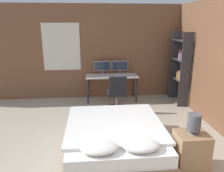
% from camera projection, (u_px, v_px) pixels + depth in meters
% --- Properties ---
extents(wall_back, '(12.00, 0.08, 2.70)m').
position_uv_depth(wall_back, '(111.00, 52.00, 6.40)').
color(wall_back, brown).
rests_on(wall_back, ground_plane).
extents(bed, '(1.68, 1.92, 0.57)m').
position_uv_depth(bed, '(115.00, 137.00, 3.86)').
color(bed, '#846647').
rests_on(bed, ground_plane).
extents(nightstand, '(0.48, 0.41, 0.59)m').
position_uv_depth(nightstand, '(191.00, 151.00, 3.38)').
color(nightstand, '#997551').
rests_on(nightstand, ground_plane).
extents(bedside_lamp, '(0.20, 0.20, 0.32)m').
position_uv_depth(bedside_lamp, '(194.00, 123.00, 3.25)').
color(bedside_lamp, gray).
rests_on(bedside_lamp, nightstand).
extents(desk, '(1.47, 0.59, 0.74)m').
position_uv_depth(desk, '(112.00, 79.00, 6.25)').
color(desk, beige).
rests_on(desk, ground_plane).
extents(monitor_left, '(0.48, 0.16, 0.38)m').
position_uv_depth(monitor_left, '(102.00, 67.00, 6.32)').
color(monitor_left, '#B7B7BC').
rests_on(monitor_left, desk).
extents(monitor_right, '(0.48, 0.16, 0.38)m').
position_uv_depth(monitor_right, '(120.00, 66.00, 6.37)').
color(monitor_right, '#B7B7BC').
rests_on(monitor_right, desk).
extents(keyboard, '(0.39, 0.13, 0.02)m').
position_uv_depth(keyboard, '(112.00, 77.00, 6.05)').
color(keyboard, '#B7B7BC').
rests_on(keyboard, desk).
extents(computer_mouse, '(0.07, 0.05, 0.04)m').
position_uv_depth(computer_mouse, '(122.00, 76.00, 6.07)').
color(computer_mouse, '#B7B7BC').
rests_on(computer_mouse, desk).
extents(office_chair, '(0.52, 0.52, 0.92)m').
position_uv_depth(office_chair, '(117.00, 96.00, 5.64)').
color(office_chair, black).
rests_on(office_chair, ground_plane).
extents(bookshelf, '(0.28, 0.77, 1.97)m').
position_uv_depth(bookshelf, '(181.00, 66.00, 5.91)').
color(bookshelf, '#333338').
rests_on(bookshelf, ground_plane).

